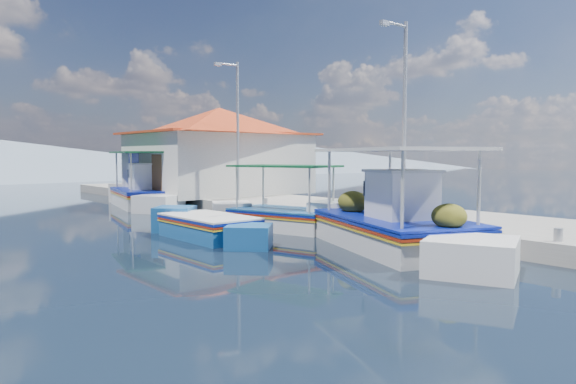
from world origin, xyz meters
TOP-DOWN VIEW (x-y plane):
  - ground at (0.00, 0.00)m, footprint 160.00×160.00m
  - quay at (5.90, 6.00)m, footprint 5.00×44.00m
  - bollards at (3.80, 5.25)m, footprint 0.20×17.20m
  - main_caique at (2.34, 0.63)m, footprint 4.70×8.27m
  - caique_green_canopy at (2.47, 5.25)m, footprint 2.99×6.11m
  - caique_blue_hull at (-0.48, 5.22)m, footprint 1.73×5.77m
  - caique_far at (2.28, 15.64)m, footprint 3.66×8.16m
  - harbor_building at (6.20, 15.00)m, footprint 10.49×10.49m
  - lamp_post_near at (4.51, 2.00)m, footprint 1.21×0.14m
  - lamp_post_far at (4.51, 11.00)m, footprint 1.21×0.14m
  - mountain_ridge at (6.54, 56.00)m, footprint 171.40×96.00m

SIDE VIEW (x-z plane):
  - ground at x=0.00m, z-range 0.00..0.00m
  - quay at x=5.90m, z-range 0.00..0.50m
  - caique_blue_hull at x=-0.48m, z-range -0.24..0.79m
  - caique_green_canopy at x=2.47m, z-range -0.83..1.54m
  - caique_far at x=2.28m, z-range -0.92..2.01m
  - main_caique at x=2.34m, z-range -0.90..2.03m
  - bollards at x=3.80m, z-range 0.50..0.80m
  - mountain_ridge at x=6.54m, z-range -0.71..4.79m
  - harbor_building at x=6.20m, z-range 0.58..4.98m
  - lamp_post_near at x=4.51m, z-range 0.85..6.85m
  - lamp_post_far at x=4.51m, z-range 0.85..6.85m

